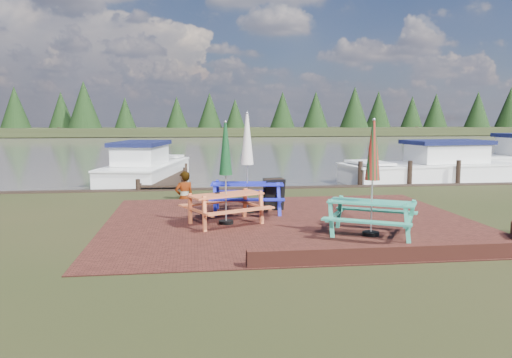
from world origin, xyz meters
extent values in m
plane|color=black|center=(0.00, 0.00, 0.00)|extent=(120.00, 120.00, 0.00)
cube|color=#3B1812|center=(0.00, 1.00, 0.01)|extent=(9.00, 7.50, 0.02)
cube|color=#4C1E16|center=(1.50, -2.60, 0.15)|extent=(6.00, 0.22, 0.30)
cube|color=#48443E|center=(0.00, 37.00, 0.00)|extent=(120.00, 60.00, 0.02)
cube|color=black|center=(0.00, 66.00, 0.50)|extent=(120.00, 10.00, 1.20)
cube|color=teal|center=(1.42, -0.67, 0.74)|extent=(1.92, 1.50, 0.04)
cube|color=teal|center=(1.08, -1.27, 0.45)|extent=(1.69, 1.09, 0.04)
cube|color=teal|center=(1.75, -0.08, 0.45)|extent=(1.69, 1.09, 0.04)
cube|color=teal|center=(0.73, -0.29, 0.37)|extent=(0.84, 1.40, 0.74)
cube|color=teal|center=(2.10, -1.06, 0.37)|extent=(0.84, 1.40, 0.74)
cylinder|color=black|center=(1.42, -0.67, 0.05)|extent=(0.36, 0.36, 0.10)
cylinder|color=#B2B2B7|center=(1.42, -0.67, 1.25)|extent=(0.04, 0.04, 2.51)
cone|color=maroon|center=(1.42, -0.67, 1.86)|extent=(0.32, 0.32, 1.25)
cube|color=#CE6034|center=(-1.61, 0.93, 0.73)|extent=(1.89, 1.38, 0.04)
cube|color=#CE6034|center=(-1.32, 0.32, 0.44)|extent=(1.69, 0.98, 0.04)
cube|color=#CE6034|center=(-1.90, 1.53, 0.44)|extent=(1.69, 0.98, 0.04)
cube|color=#CE6034|center=(-2.30, 0.59, 0.36)|extent=(0.73, 1.41, 0.73)
cube|color=#CE6034|center=(-0.92, 1.26, 0.36)|extent=(0.73, 1.41, 0.73)
cylinder|color=black|center=(-1.61, 0.93, 0.05)|extent=(0.35, 0.35, 0.10)
cylinder|color=#B2B2B7|center=(-1.61, 0.93, 1.23)|extent=(0.04, 0.04, 2.45)
cone|color=#0F3919|center=(-1.61, 0.93, 1.82)|extent=(0.31, 0.31, 1.23)
cube|color=#161BA6|center=(-0.94, 2.33, 0.79)|extent=(2.00, 0.98, 0.04)
cube|color=#161BA6|center=(-1.03, 1.61, 0.48)|extent=(1.94, 0.49, 0.04)
cube|color=#161BA6|center=(-0.85, 3.05, 0.48)|extent=(1.94, 0.49, 0.04)
cube|color=#161BA6|center=(-1.76, 2.44, 0.40)|extent=(0.29, 1.67, 0.79)
cube|color=#161BA6|center=(-0.11, 2.23, 0.40)|extent=(0.29, 1.67, 0.79)
cylinder|color=black|center=(-0.94, 2.33, 0.05)|extent=(0.38, 0.38, 0.11)
cylinder|color=#B2B2B7|center=(-0.94, 2.33, 1.34)|extent=(0.04, 0.04, 2.67)
cone|color=beige|center=(-0.94, 2.33, 1.98)|extent=(0.34, 0.34, 1.34)
cube|color=black|center=(-0.17, 2.42, 0.45)|extent=(0.57, 0.29, 0.89)
cube|color=black|center=(-0.17, 2.72, 0.45)|extent=(0.57, 0.29, 0.89)
cube|color=black|center=(-0.17, 2.57, 0.88)|extent=(0.55, 0.11, 0.03)
cube|color=black|center=(-3.50, 11.50, 0.12)|extent=(1.60, 9.00, 0.06)
cube|color=black|center=(-4.25, 11.50, 0.17)|extent=(0.08, 9.00, 0.08)
cube|color=black|center=(-2.75, 11.50, 0.17)|extent=(0.08, 9.00, 0.08)
cylinder|color=black|center=(-4.30, 7.00, -0.10)|extent=(0.16, 0.16, 1.00)
cylinder|color=black|center=(-2.70, 7.00, -0.10)|extent=(0.16, 0.16, 1.00)
cube|color=white|center=(-4.32, 10.78, 0.11)|extent=(3.51, 6.93, 0.94)
cube|color=white|center=(-4.32, 10.78, 0.60)|extent=(3.59, 7.07, 0.08)
cube|color=white|center=(-4.47, 10.00, 1.06)|extent=(2.14, 3.04, 0.80)
cube|color=#0F1439|center=(-4.47, 10.00, 1.51)|extent=(2.40, 3.47, 0.17)
cube|color=white|center=(-3.82, 13.24, 0.73)|extent=(2.12, 1.54, 0.09)
cube|color=white|center=(7.49, 9.00, 0.12)|extent=(7.41, 3.36, 0.95)
cube|color=white|center=(7.49, 9.00, 0.61)|extent=(7.56, 3.43, 0.08)
cube|color=white|center=(8.34, 9.11, 1.07)|extent=(3.21, 2.15, 0.81)
cube|color=#0F1439|center=(8.34, 9.11, 1.53)|extent=(3.66, 2.40, 0.17)
cube|color=white|center=(4.79, 8.66, 0.74)|extent=(1.54, 2.25, 0.10)
cube|color=white|center=(10.79, 11.73, 0.83)|extent=(1.24, 2.06, 0.11)
imported|color=gray|center=(-2.65, 4.96, 0.86)|extent=(0.73, 0.62, 1.72)
camera|label=1|loc=(-2.40, -10.82, 2.54)|focal=35.00mm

